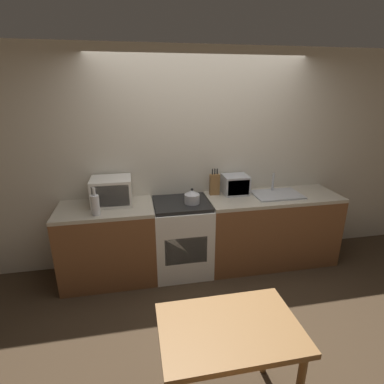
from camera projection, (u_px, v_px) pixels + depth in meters
name	position (u px, v px, depth m)	size (l,w,h in m)	color
ground_plane	(220.00, 303.00, 3.15)	(16.00, 16.00, 0.00)	#3D2D1E
wall_back	(199.00, 160.00, 3.69)	(10.00, 0.06, 2.60)	beige
counter_left_run	(108.00, 243.00, 3.45)	(1.06, 0.62, 0.90)	brown
counter_right_run	(270.00, 229.00, 3.81)	(1.62, 0.62, 0.90)	brown
stove_range	(182.00, 237.00, 3.60)	(0.66, 0.62, 0.90)	silver
kettle	(192.00, 197.00, 3.40)	(0.17, 0.17, 0.18)	#B7B7BC
microwave	(112.00, 191.00, 3.36)	(0.44, 0.36, 0.30)	silver
bottle	(95.00, 204.00, 3.08)	(0.09, 0.09, 0.29)	silver
knife_block	(215.00, 184.00, 3.65)	(0.12, 0.06, 0.33)	brown
toaster_oven	(235.00, 185.00, 3.69)	(0.30, 0.26, 0.24)	#ADAFB5
sink_basin	(277.00, 194.00, 3.67)	(0.57, 0.40, 0.24)	#ADAFB5
dining_table	(229.00, 340.00, 1.91)	(0.89, 0.59, 0.74)	brown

